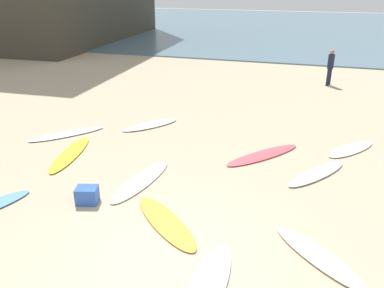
% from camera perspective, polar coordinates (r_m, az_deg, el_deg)
% --- Properties ---
extents(ground_plane, '(120.00, 120.00, 0.00)m').
position_cam_1_polar(ground_plane, '(7.26, -4.47, -16.35)').
color(ground_plane, tan).
extents(ocean_water, '(120.00, 40.00, 0.08)m').
position_cam_1_polar(ocean_water, '(43.62, 15.11, 16.20)').
color(ocean_water, slate).
rests_on(ocean_water, ground_plane).
extents(surfboard_0, '(1.71, 1.98, 0.08)m').
position_cam_1_polar(surfboard_0, '(13.30, -6.09, 2.79)').
color(surfboard_0, white).
rests_on(surfboard_0, ground_plane).
extents(surfboard_1, '(1.89, 1.77, 0.08)m').
position_cam_1_polar(surfboard_1, '(7.58, 18.00, -15.29)').
color(surfboard_1, '#F1E7C0').
rests_on(surfboard_1, ground_plane).
extents(surfboard_2, '(1.62, 2.06, 0.08)m').
position_cam_1_polar(surfboard_2, '(10.41, 17.68, -4.14)').
color(surfboard_2, white).
rests_on(surfboard_2, ground_plane).
extents(surfboard_3, '(1.00, 2.57, 0.07)m').
position_cam_1_polar(surfboard_3, '(11.56, -17.29, -1.36)').
color(surfboard_3, yellow).
rests_on(surfboard_3, ground_plane).
extents(surfboard_4, '(2.03, 2.32, 0.06)m').
position_cam_1_polar(surfboard_4, '(11.16, 10.31, -1.58)').
color(surfboard_4, '#D64F58').
rests_on(surfboard_4, ground_plane).
extents(surfboard_5, '(1.61, 1.89, 0.07)m').
position_cam_1_polar(surfboard_5, '(12.25, 22.16, -0.68)').
color(surfboard_5, white).
rests_on(surfboard_5, ground_plane).
extents(surfboard_7, '(2.05, 1.93, 0.06)m').
position_cam_1_polar(surfboard_7, '(8.12, -3.82, -11.28)').
color(surfboard_7, gold).
rests_on(surfboard_7, ground_plane).
extents(surfboard_8, '(0.90, 2.47, 0.06)m').
position_cam_1_polar(surfboard_8, '(9.70, -7.40, -5.31)').
color(surfboard_8, silver).
rests_on(surfboard_8, ground_plane).
extents(surfboard_9, '(0.59, 2.04, 0.07)m').
position_cam_1_polar(surfboard_9, '(6.76, 2.47, -19.46)').
color(surfboard_9, '#F5E4CC').
rests_on(surfboard_9, ground_plane).
extents(surfboard_10, '(1.91, 2.13, 0.07)m').
position_cam_1_polar(surfboard_10, '(13.07, -17.73, 1.40)').
color(surfboard_10, white).
rests_on(surfboard_10, ground_plane).
extents(beachgoer_near, '(0.36, 0.36, 1.65)m').
position_cam_1_polar(beachgoer_near, '(19.31, 19.50, 10.68)').
color(beachgoer_near, '#191E33').
rests_on(beachgoer_near, ground_plane).
extents(beach_cooler, '(0.55, 0.48, 0.38)m').
position_cam_1_polar(beach_cooler, '(9.00, -15.03, -7.20)').
color(beach_cooler, '#2D56B2').
rests_on(beach_cooler, ground_plane).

